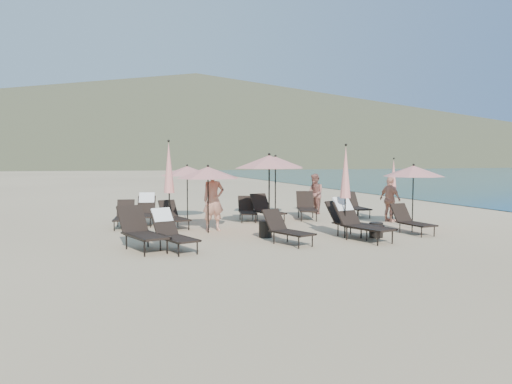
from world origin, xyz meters
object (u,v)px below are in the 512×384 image
object	(u,v)px
lounger_11	(355,205)
lounger_9	(267,209)
lounger_2	(287,229)
umbrella_open_1	(269,162)
beachgoer_c	(390,199)
lounger_8	(247,210)
side_table_0	(265,229)
beachgoer_a	(213,200)
umbrella_closed_0	(346,173)
lounger_3	(359,220)
lounger_6	(124,215)
lounger_10	(306,206)
umbrella_open_3	(187,171)
umbrella_open_4	(275,162)
lounger_5	(411,220)
lounger_7	(173,216)
lounger_12	(145,210)
umbrella_open_2	(413,171)
lounger_1	(172,231)
umbrella_closed_2	(169,168)
lounger_0	(141,230)
side_table_1	(376,230)
umbrella_open_0	(208,173)
umbrella_closed_1	(393,177)
beachgoer_b	(315,194)
lounger_4	(351,220)

from	to	relation	value
lounger_11	lounger_9	bearing A→B (deg)	-169.49
lounger_2	umbrella_open_1	distance (m)	3.18
lounger_11	beachgoer_c	bearing A→B (deg)	-74.41
lounger_8	side_table_0	bearing A→B (deg)	-87.37
side_table_0	beachgoer_a	xyz separation A→B (m)	(-1.09, 1.71, 0.72)
umbrella_closed_0	lounger_3	bearing A→B (deg)	-57.28
lounger_9	beachgoer_a	distance (m)	2.85
lounger_2	lounger_6	distance (m)	5.89
lounger_8	lounger_10	bearing A→B (deg)	8.03
umbrella_open_3	umbrella_open_4	distance (m)	3.32
lounger_5	lounger_7	bearing A→B (deg)	147.30
lounger_6	beachgoer_a	distance (m)	3.07
lounger_6	beachgoer_c	world-z (taller)	beachgoer_c
umbrella_open_1	lounger_12	bearing A→B (deg)	145.10
umbrella_closed_0	beachgoer_c	xyz separation A→B (m)	(3.24, 2.65, -1.05)
lounger_8	umbrella_open_2	xyz separation A→B (m)	(4.46, -3.51, 1.43)
lounger_1	umbrella_closed_2	world-z (taller)	umbrella_closed_2
lounger_0	lounger_5	bearing A→B (deg)	-16.34
side_table_1	umbrella_open_0	bearing A→B (deg)	151.63
umbrella_open_4	side_table_0	xyz separation A→B (m)	(-1.94, -4.27, -1.86)
lounger_2	umbrella_open_1	size ratio (longest dim) A/B	0.67
umbrella_closed_1	lounger_11	bearing A→B (deg)	104.54
umbrella_closed_1	umbrella_open_1	bearing A→B (deg)	-175.54
lounger_1	lounger_5	size ratio (longest dim) A/B	1.10
lounger_8	umbrella_closed_2	size ratio (longest dim) A/B	0.56
lounger_2	umbrella_open_0	bearing A→B (deg)	100.79
lounger_5	umbrella_closed_1	bearing A→B (deg)	62.14
lounger_10	side_table_1	xyz separation A→B (m)	(0.09, -4.56, -0.25)
lounger_2	umbrella_closed_0	world-z (taller)	umbrella_closed_0
beachgoer_b	lounger_10	bearing A→B (deg)	-34.07
lounger_4	beachgoer_c	distance (m)	3.77
umbrella_open_4	umbrella_closed_2	bearing A→B (deg)	-151.03
lounger_6	lounger_10	bearing A→B (deg)	12.17
umbrella_open_2	umbrella_open_4	bearing A→B (deg)	128.20
umbrella_open_1	umbrella_open_2	distance (m)	4.63
lounger_0	lounger_2	distance (m)	3.71
lounger_2	side_table_0	xyz separation A→B (m)	(-0.16, 1.19, -0.17)
lounger_4	side_table_0	bearing A→B (deg)	147.33
lounger_5	beachgoer_b	size ratio (longest dim) A/B	0.95
umbrella_open_0	beachgoer_b	size ratio (longest dim) A/B	1.27
beachgoer_a	lounger_10	bearing A→B (deg)	15.16
umbrella_closed_1	beachgoer_c	distance (m)	0.79
umbrella_closed_2	lounger_11	bearing A→B (deg)	13.40
lounger_7	side_table_1	size ratio (longest dim) A/B	3.75
lounger_0	lounger_6	xyz separation A→B (m)	(-0.12, 4.09, -0.08)
umbrella_closed_0	lounger_5	bearing A→B (deg)	3.22
lounger_11	umbrella_open_3	size ratio (longest dim) A/B	0.81
lounger_2	umbrella_closed_2	bearing A→B (deg)	110.57
lounger_4	umbrella_open_4	distance (m)	5.16
lounger_5	umbrella_open_1	bearing A→B (deg)	144.78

